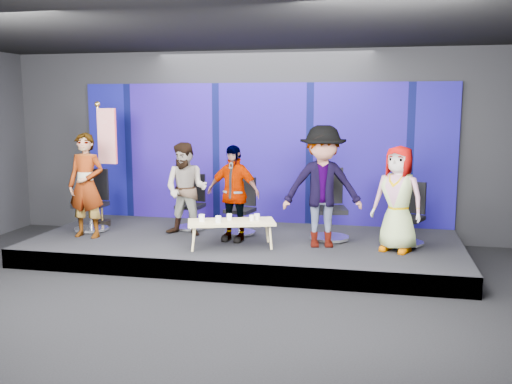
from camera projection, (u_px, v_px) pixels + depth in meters
ground at (199, 307)px, 7.12m from camera, size 10.00×10.00×0.00m
room_walls at (196, 111)px, 6.75m from camera, size 10.02×8.02×3.51m
riser at (245, 247)px, 9.51m from camera, size 7.00×3.00×0.30m
backdrop at (262, 153)px, 10.69m from camera, size 7.00×0.08×2.60m
chair_a at (92, 211)px, 10.04m from camera, size 0.63×0.63×1.08m
panelist_a at (86, 185)px, 9.47m from camera, size 0.65×0.45×1.75m
chair_b at (191, 211)px, 10.18m from camera, size 0.58×0.58×0.97m
panelist_b at (186, 189)px, 9.62m from camera, size 0.80×0.64×1.58m
chair_c at (241, 216)px, 9.78m from camera, size 0.64×0.64×0.97m
panelist_c at (233, 193)px, 9.23m from camera, size 0.98×0.56×1.57m
chair_d at (329, 216)px, 9.37m from camera, size 0.78×0.78×1.17m
panelist_d at (323, 187)px, 8.81m from camera, size 1.34×0.95×1.89m
chair_e at (408, 224)px, 9.04m from camera, size 0.73×0.73×0.99m
panelist_e at (398, 199)px, 8.56m from camera, size 0.92×0.78×1.60m
coffee_table at (231, 223)px, 8.87m from camera, size 1.45×0.96×0.41m
mug_a at (202, 218)px, 8.82m from camera, size 0.09×0.09×0.11m
mug_b at (218, 219)px, 8.73m from camera, size 0.09×0.09×0.11m
mug_c at (229, 217)px, 8.94m from camera, size 0.08×0.08×0.10m
mug_d at (252, 218)px, 8.86m from camera, size 0.08×0.08×0.09m
mug_e at (257, 217)px, 8.92m from camera, size 0.08×0.08×0.10m
flag_stand at (105, 161)px, 10.27m from camera, size 0.52×0.30×2.26m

